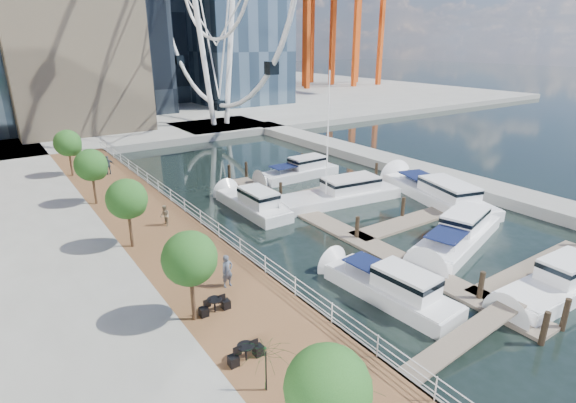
# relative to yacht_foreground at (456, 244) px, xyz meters

# --- Properties ---
(ground) EXTENTS (520.00, 520.00, 0.00)m
(ground) POSITION_rel_yacht_foreground_xyz_m (-8.38, -3.34, 0.00)
(ground) COLOR black
(ground) RESTS_ON ground
(boardwalk) EXTENTS (6.00, 60.00, 1.00)m
(boardwalk) POSITION_rel_yacht_foreground_xyz_m (-17.38, 11.66, 0.50)
(boardwalk) COLOR brown
(boardwalk) RESTS_ON ground
(seawall) EXTENTS (0.25, 60.00, 1.00)m
(seawall) POSITION_rel_yacht_foreground_xyz_m (-14.38, 11.66, 0.50)
(seawall) COLOR #595954
(seawall) RESTS_ON ground
(land_far) EXTENTS (200.00, 114.00, 1.00)m
(land_far) POSITION_rel_yacht_foreground_xyz_m (-8.38, 98.66, 0.50)
(land_far) COLOR gray
(land_far) RESTS_ON ground
(breakwater) EXTENTS (4.00, 60.00, 1.00)m
(breakwater) POSITION_rel_yacht_foreground_xyz_m (11.62, 16.66, 0.50)
(breakwater) COLOR gray
(breakwater) RESTS_ON ground
(pier) EXTENTS (14.00, 12.00, 1.00)m
(pier) POSITION_rel_yacht_foreground_xyz_m (5.62, 48.66, 0.50)
(pier) COLOR gray
(pier) RESTS_ON ground
(railing) EXTENTS (0.10, 60.00, 1.05)m
(railing) POSITION_rel_yacht_foreground_xyz_m (-14.48, 11.66, 1.52)
(railing) COLOR white
(railing) RESTS_ON boardwalk
(floating_docks) EXTENTS (16.00, 34.00, 2.60)m
(floating_docks) POSITION_rel_yacht_foreground_xyz_m (-0.42, 6.64, 0.49)
(floating_docks) COLOR #6D6051
(floating_docks) RESTS_ON ground
(port_cranes) EXTENTS (40.00, 52.00, 38.00)m
(port_cranes) POSITION_rel_yacht_foreground_xyz_m (59.29, 92.33, 20.00)
(port_cranes) COLOR #D84C14
(port_cranes) RESTS_ON ground
(street_trees) EXTENTS (2.60, 42.60, 4.60)m
(street_trees) POSITION_rel_yacht_foreground_xyz_m (-19.78, 10.66, 4.29)
(street_trees) COLOR #3F2B1C
(street_trees) RESTS_ON ground
(cafe_tables) EXTENTS (2.50, 13.70, 0.74)m
(cafe_tables) POSITION_rel_yacht_foreground_xyz_m (-18.78, -5.34, 1.37)
(cafe_tables) COLOR black
(cafe_tables) RESTS_ON ground
(yacht_foreground) EXTENTS (11.64, 6.05, 2.15)m
(yacht_foreground) POSITION_rel_yacht_foreground_xyz_m (0.00, 0.00, 0.00)
(yacht_foreground) COLOR white
(yacht_foreground) RESTS_ON ground
(pedestrian_near) EXTENTS (0.72, 0.51, 1.87)m
(pedestrian_near) POSITION_rel_yacht_foreground_xyz_m (-16.99, 2.54, 1.93)
(pedestrian_near) COLOR #485060
(pedestrian_near) RESTS_ON boardwalk
(pedestrian_mid) EXTENTS (0.65, 0.80, 1.56)m
(pedestrian_mid) POSITION_rel_yacht_foreground_xyz_m (-16.75, 12.79, 1.78)
(pedestrian_mid) COLOR gray
(pedestrian_mid) RESTS_ON boardwalk
(pedestrian_far) EXTENTS (1.16, 0.54, 1.94)m
(pedestrian_far) POSITION_rel_yacht_foreground_xyz_m (-16.67, 28.94, 1.97)
(pedestrian_far) COLOR #32393F
(pedestrian_far) RESTS_ON boardwalk
(moored_yachts) EXTENTS (21.11, 30.27, 11.50)m
(moored_yachts) POSITION_rel_yacht_foreground_xyz_m (-1.09, 9.78, 0.00)
(moored_yachts) COLOR silver
(moored_yachts) RESTS_ON ground
(cafe_seating) EXTENTS (4.11, 6.25, 2.29)m
(cafe_seating) POSITION_rel_yacht_foreground_xyz_m (-18.60, -7.37, 2.07)
(cafe_seating) COLOR black
(cafe_seating) RESTS_ON ground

